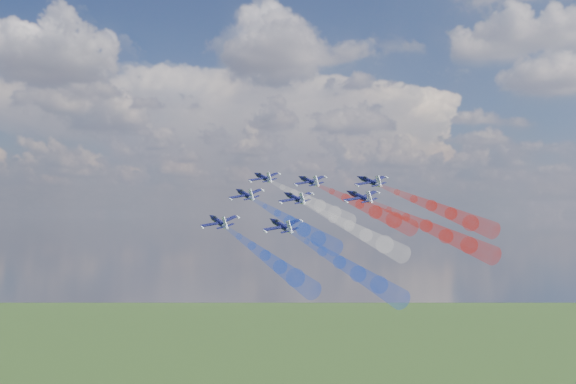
# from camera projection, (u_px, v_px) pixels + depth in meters

# --- Properties ---
(jet_lead) EXTENTS (13.40, 13.74, 7.66)m
(jet_lead) POSITION_uv_depth(u_px,v_px,m) (263.00, 178.00, 177.28)
(jet_lead) COLOR black
(trail_lead) EXTENTS (25.25, 30.41, 13.75)m
(trail_lead) POSITION_uv_depth(u_px,v_px,m) (307.00, 200.00, 157.59)
(trail_lead) COLOR silver
(jet_inner_left) EXTENTS (13.40, 13.74, 7.66)m
(jet_inner_left) POSITION_uv_depth(u_px,v_px,m) (245.00, 195.00, 163.53)
(jet_inner_left) COLOR black
(trail_inner_left) EXTENTS (25.25, 30.41, 13.75)m
(trail_inner_left) POSITION_uv_depth(u_px,v_px,m) (290.00, 221.00, 143.84)
(trail_inner_left) COLOR blue
(jet_inner_right) EXTENTS (13.40, 13.74, 7.66)m
(jet_inner_right) POSITION_uv_depth(u_px,v_px,m) (309.00, 181.00, 170.13)
(jet_inner_right) COLOR black
(trail_inner_right) EXTENTS (25.25, 30.41, 13.75)m
(trail_inner_right) POSITION_uv_depth(u_px,v_px,m) (360.00, 205.00, 150.44)
(trail_inner_right) COLOR red
(jet_outer_left) EXTENTS (13.40, 13.74, 7.66)m
(jet_outer_left) POSITION_uv_depth(u_px,v_px,m) (219.00, 222.00, 148.83)
(jet_outer_left) COLOR black
(trail_outer_left) EXTENTS (25.25, 30.41, 13.75)m
(trail_outer_left) POSITION_uv_depth(u_px,v_px,m) (265.00, 256.00, 129.14)
(trail_outer_left) COLOR blue
(jet_center_third) EXTENTS (13.40, 13.74, 7.66)m
(jet_center_third) POSITION_uv_depth(u_px,v_px,m) (295.00, 198.00, 158.31)
(jet_center_third) COLOR black
(trail_center_third) EXTENTS (25.25, 30.41, 13.75)m
(trail_center_third) POSITION_uv_depth(u_px,v_px,m) (348.00, 226.00, 138.62)
(trail_center_third) COLOR silver
(jet_outer_right) EXTENTS (13.40, 13.74, 7.66)m
(jet_outer_right) POSITION_uv_depth(u_px,v_px,m) (370.00, 181.00, 164.32)
(jet_outer_right) COLOR black
(trail_outer_right) EXTENTS (25.25, 30.41, 13.75)m
(trail_outer_right) POSITION_uv_depth(u_px,v_px,m) (431.00, 206.00, 144.63)
(trail_outer_right) COLOR red
(jet_rear_left) EXTENTS (13.40, 13.74, 7.66)m
(jet_rear_left) POSITION_uv_depth(u_px,v_px,m) (282.00, 226.00, 142.38)
(jet_rear_left) COLOR black
(trail_rear_left) EXTENTS (25.25, 30.41, 13.75)m
(trail_rear_left) POSITION_uv_depth(u_px,v_px,m) (340.00, 262.00, 122.69)
(trail_rear_left) COLOR blue
(jet_rear_right) EXTENTS (13.40, 13.74, 7.66)m
(jet_rear_right) POSITION_uv_depth(u_px,v_px,m) (360.00, 197.00, 151.88)
(jet_rear_right) COLOR black
(trail_rear_right) EXTENTS (25.25, 30.41, 13.75)m
(trail_rear_right) POSITION_uv_depth(u_px,v_px,m) (426.00, 226.00, 132.19)
(trail_rear_right) COLOR red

